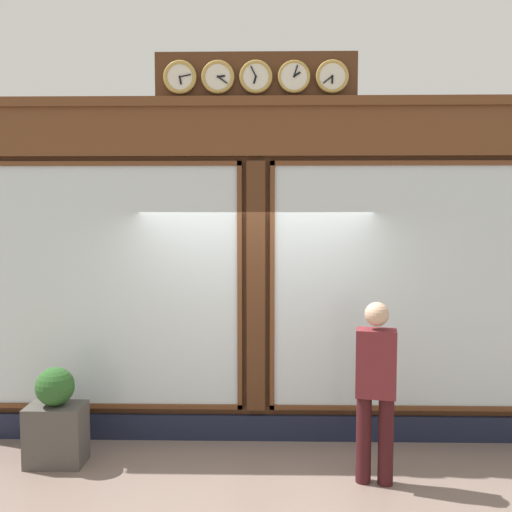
% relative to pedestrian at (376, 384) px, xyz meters
% --- Properties ---
extents(shop_facade, '(6.92, 0.42, 4.18)m').
position_rel_pedestrian_xyz_m(shop_facade, '(1.11, -1.11, 0.94)').
color(shop_facade, '#4C2B16').
rests_on(shop_facade, ground_plane).
extents(pedestrian, '(0.39, 0.28, 1.69)m').
position_rel_pedestrian_xyz_m(pedestrian, '(0.00, 0.00, 0.00)').
color(pedestrian, '#3A1316').
rests_on(pedestrian, ground_plane).
extents(planter_box, '(0.56, 0.36, 0.60)m').
position_rel_pedestrian_xyz_m(planter_box, '(3.08, -0.34, -0.63)').
color(planter_box, '#4C4742').
rests_on(planter_box, ground_plane).
extents(planter_shrub, '(0.38, 0.38, 0.38)m').
position_rel_pedestrian_xyz_m(planter_shrub, '(3.08, -0.34, -0.15)').
color(planter_shrub, '#285623').
rests_on(planter_shrub, planter_box).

